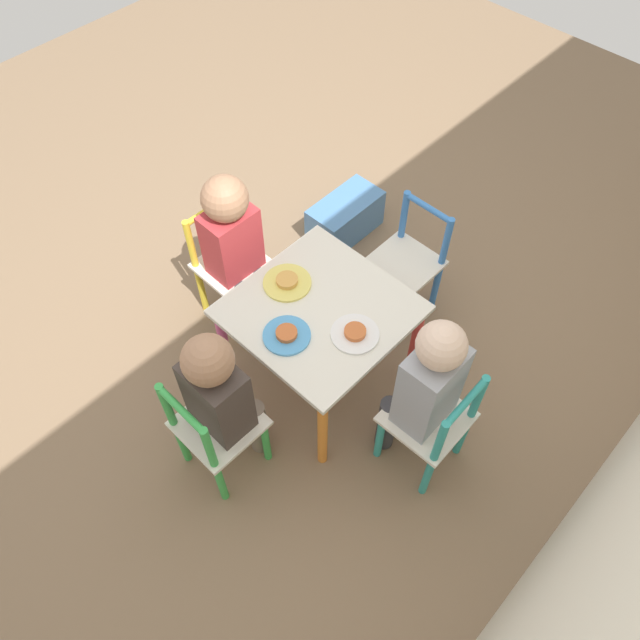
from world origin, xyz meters
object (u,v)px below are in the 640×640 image
at_px(chair_blue, 407,264).
at_px(plate_front, 287,282).
at_px(chair_teal, 432,424).
at_px(plate_back, 355,333).
at_px(chair_green, 214,430).
at_px(child_right, 221,392).
at_px(plate_right, 287,335).
at_px(child_front, 234,241).
at_px(storage_bin, 345,217).
at_px(child_back, 425,384).
at_px(kids_table, 320,320).
at_px(chair_yellow, 230,266).

distance_m(chair_blue, plate_front, 0.58).
relative_size(chair_teal, chair_blue, 1.00).
bearing_deg(plate_back, chair_green, -17.97).
bearing_deg(chair_blue, child_right, -90.13).
bearing_deg(plate_right, child_front, -110.48).
xyz_separation_m(plate_right, storage_bin, (-0.83, -0.47, -0.37)).
relative_size(child_back, child_right, 1.05).
bearing_deg(chair_teal, plate_back, -89.49).
bearing_deg(plate_front, storage_bin, -155.15).
bearing_deg(plate_back, chair_blue, -162.72).
distance_m(child_right, plate_front, 0.48).
distance_m(kids_table, plate_front, 0.18).
bearing_deg(chair_green, chair_blue, -89.86).
distance_m(child_right, plate_right, 0.29).
bearing_deg(chair_teal, chair_blue, -135.67).
height_order(chair_teal, chair_blue, same).
relative_size(chair_yellow, chair_blue, 1.00).
bearing_deg(plate_front, child_back, 90.81).
distance_m(kids_table, plate_back, 0.18).
bearing_deg(chair_green, storage_bin, -67.94).
xyz_separation_m(chair_green, child_right, (-0.06, 0.00, 0.18)).
height_order(child_right, plate_right, child_right).
bearing_deg(chair_yellow, chair_green, -134.79).
height_order(kids_table, chair_green, chair_green).
distance_m(chair_teal, storage_bin, 1.20).
bearing_deg(chair_blue, storage_bin, 162.60).
distance_m(plate_front, plate_back, 0.33).
height_order(child_front, child_back, child_back).
bearing_deg(plate_front, chair_green, 17.02).
bearing_deg(storage_bin, child_front, 1.38).
xyz_separation_m(chair_blue, child_right, (0.97, -0.01, 0.18)).
xyz_separation_m(chair_yellow, plate_right, (0.17, 0.52, 0.20)).
relative_size(kids_table, child_back, 0.74).
xyz_separation_m(chair_yellow, plate_back, (0.01, 0.68, 0.20)).
xyz_separation_m(child_back, plate_back, (0.01, -0.29, 0.00)).
relative_size(chair_yellow, child_back, 0.68).
height_order(child_front, child_right, child_front).
distance_m(child_front, plate_back, 0.62).
bearing_deg(chair_yellow, plate_front, -90.43).
height_order(child_back, storage_bin, child_back).
xyz_separation_m(chair_blue, plate_back, (0.52, 0.16, 0.20)).
bearing_deg(child_back, plate_back, -89.39).
relative_size(child_front, plate_front, 4.28).
relative_size(child_right, plate_back, 4.45).
xyz_separation_m(chair_blue, plate_front, (0.52, -0.17, 0.20)).
xyz_separation_m(kids_table, plate_right, (0.16, 0.00, 0.08)).
bearing_deg(storage_bin, child_back, 54.63).
height_order(chair_yellow, chair_green, same).
distance_m(chair_green, chair_blue, 1.03).
relative_size(kids_table, chair_green, 1.08).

